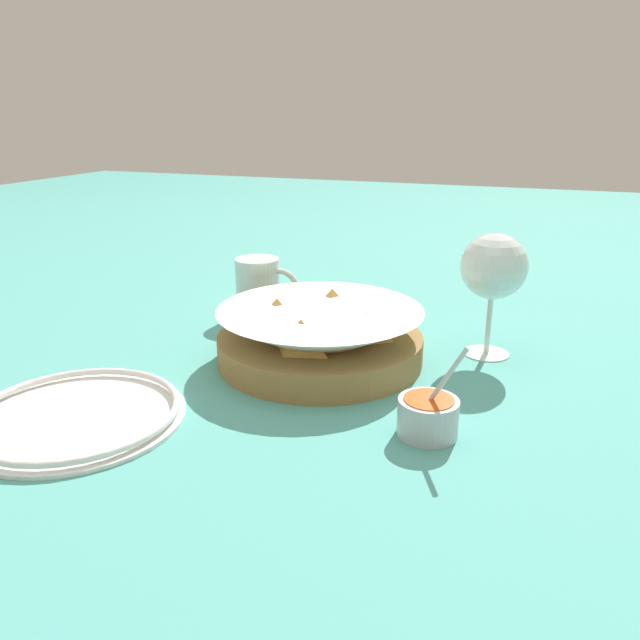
# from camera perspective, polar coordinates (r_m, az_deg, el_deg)

# --- Properties ---
(ground_plane) EXTENTS (4.00, 4.00, 0.00)m
(ground_plane) POSITION_cam_1_polar(r_m,az_deg,el_deg) (0.85, 2.02, -2.99)
(ground_plane) COLOR teal
(food_basket) EXTENTS (0.27, 0.27, 0.08)m
(food_basket) POSITION_cam_1_polar(r_m,az_deg,el_deg) (0.82, -0.02, -1.63)
(food_basket) COLOR olive
(food_basket) RESTS_ON ground_plane
(sauce_cup) EXTENTS (0.07, 0.06, 0.10)m
(sauce_cup) POSITION_cam_1_polar(r_m,az_deg,el_deg) (0.65, 9.85, -8.54)
(sauce_cup) COLOR #B7B7BC
(sauce_cup) RESTS_ON ground_plane
(wine_glass) EXTENTS (0.09, 0.09, 0.17)m
(wine_glass) POSITION_cam_1_polar(r_m,az_deg,el_deg) (0.84, 15.59, 4.46)
(wine_glass) COLOR silver
(wine_glass) RESTS_ON ground_plane
(beer_mug) EXTENTS (0.11, 0.07, 0.09)m
(beer_mug) POSITION_cam_1_polar(r_m,az_deg,el_deg) (1.00, -5.59, 2.83)
(beer_mug) COLOR silver
(beer_mug) RESTS_ON ground_plane
(side_plate) EXTENTS (0.23, 0.23, 0.01)m
(side_plate) POSITION_cam_1_polar(r_m,az_deg,el_deg) (0.72, -21.42, -8.01)
(side_plate) COLOR white
(side_plate) RESTS_ON ground_plane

